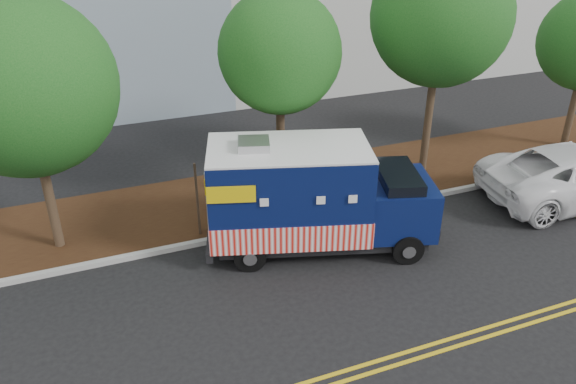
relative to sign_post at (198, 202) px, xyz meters
name	(u,v)px	position (x,y,z in m)	size (l,w,h in m)	color
ground	(291,254)	(2.16, -1.75, -1.20)	(120.00, 120.00, 0.00)	black
curb	(274,227)	(2.16, -0.35, -1.12)	(120.00, 0.18, 0.15)	#9E9E99
mulch_strip	(252,197)	(2.16, 1.75, -1.12)	(120.00, 4.00, 0.15)	black
centerline_near	(369,364)	(2.16, -6.20, -1.19)	(120.00, 0.10, 0.01)	gold
centerline_far	(374,372)	(2.16, -6.45, -1.19)	(120.00, 0.10, 0.01)	gold
tree_a	(25,86)	(-3.81, 0.86, 3.53)	(4.51, 4.51, 7.00)	#38281C
tree_b	(280,53)	(2.95, 1.18, 3.67)	(3.56, 3.56, 6.67)	#38281C
tree_c	(441,17)	(8.17, 0.99, 4.35)	(4.35, 4.35, 7.74)	#38281C
sign_post	(198,202)	(0.00, 0.00, 0.00)	(0.06, 0.06, 2.40)	#473828
food_truck	(309,200)	(2.76, -1.51, 0.29)	(6.61, 3.95, 3.29)	black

